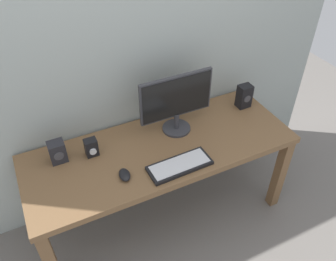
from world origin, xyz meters
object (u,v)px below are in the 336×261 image
desk (161,157)px  audio_controller (91,147)px  monitor (176,101)px  keyboard_primary (180,165)px  speaker_left (57,152)px  mouse (125,175)px  speaker_right (244,96)px

desk → audio_controller: 0.47m
monitor → keyboard_primary: size_ratio=1.27×
speaker_left → audio_controller: size_ratio=1.19×
speaker_left → mouse: bearing=-44.5°
mouse → speaker_left: size_ratio=0.75×
monitor → mouse: (-0.48, -0.27, -0.21)m
audio_controller → speaker_left: bearing=168.5°
mouse → speaker_left: (-0.32, 0.31, 0.05)m
keyboard_primary → audio_controller: bearing=142.9°
audio_controller → monitor: bearing=0.0°
keyboard_primary → speaker_left: (-0.65, 0.38, 0.06)m
speaker_right → audio_controller: speaker_right is taller
mouse → monitor: bearing=34.3°
desk → speaker_right: speaker_right is taller
speaker_right → desk: bearing=-169.2°
keyboard_primary → mouse: bearing=168.4°
mouse → speaker_right: (1.06, 0.29, 0.07)m
speaker_right → monitor: bearing=-178.3°
keyboard_primary → speaker_right: size_ratio=2.24×
desk → speaker_left: bearing=165.1°
audio_controller → speaker_right: bearing=0.8°
desk → keyboard_primary: bearing=-82.7°
desk → monitor: monitor is taller
speaker_right → audio_controller: (-1.17, -0.02, -0.03)m
desk → monitor: size_ratio=3.49×
monitor → speaker_left: 0.82m
desk → speaker_right: (0.75, 0.14, 0.18)m
keyboard_primary → speaker_right: speaker_right is taller
desk → audio_controller: bearing=163.5°
speaker_right → speaker_left: size_ratio=1.25×
mouse → audio_controller: audio_controller is taller
keyboard_primary → audio_controller: audio_controller is taller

